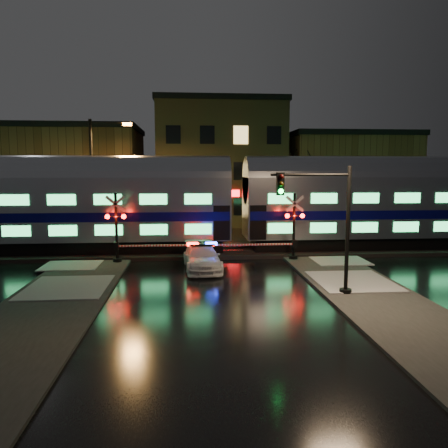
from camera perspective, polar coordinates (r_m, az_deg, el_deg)
The scene contains 13 objects.
ground at distance 22.98m, azimuth -1.78°, elevation -6.24°, with size 120.00×120.00×0.00m, color black.
ballast at distance 27.85m, azimuth -2.30°, elevation -3.64°, with size 90.00×4.20×0.24m, color black.
sidewalk_left at distance 17.98m, azimuth -22.27°, elevation -10.37°, with size 4.00×20.00×0.12m, color #2D2D2D.
sidewalk_right at distance 18.76m, azimuth 19.75°, elevation -9.53°, with size 4.00×20.00×0.12m, color #2D2D2D.
building_left at distance 45.92m, azimuth -19.76°, elevation 5.66°, with size 14.00×10.00×9.00m, color brown.
building_mid at distance 44.95m, azimuth -0.69°, elevation 7.64°, with size 12.00×11.00×11.50m, color brown.
building_right at distance 47.19m, azimuth 15.38°, elevation 5.54°, with size 12.00×10.00×8.50m, color brown.
train at distance 27.57m, azimuth 1.73°, elevation 3.10°, with size 51.00×3.12×5.92m.
police_car at distance 23.31m, azimuth -2.88°, elevation -4.39°, with size 2.12×4.64×1.47m.
crossing_signal_right at distance 25.56m, azimuth 8.37°, elevation -1.23°, with size 5.59×0.65×3.95m.
crossing_signal_left at distance 25.19m, azimuth -13.08°, elevation -1.41°, with size 5.67×0.65×4.01m.
traffic_light at distance 18.58m, azimuth 13.42°, elevation -0.50°, with size 3.53×0.66×5.46m.
streetlight at distance 32.00m, azimuth -16.34°, elevation 6.38°, with size 2.94×0.31×8.78m.
Camera 1 is at (-1.10, -22.34, 5.28)m, focal length 35.00 mm.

